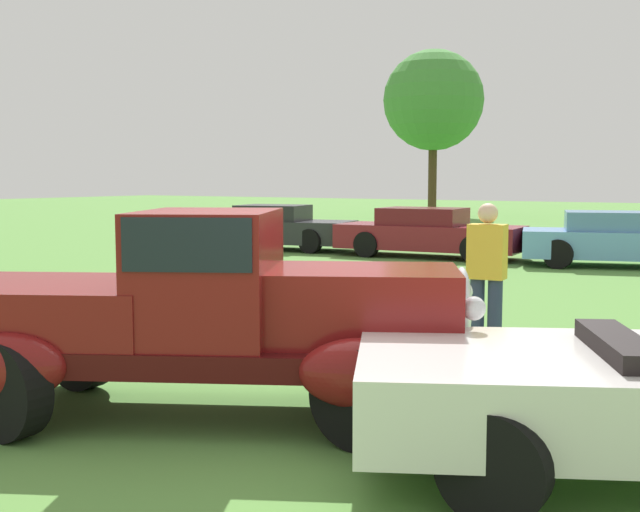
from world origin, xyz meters
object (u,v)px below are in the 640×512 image
show_car_charcoal (277,228)px  spectator_near_truck (487,274)px  show_car_burgundy (428,233)px  feature_pickup_truck (199,312)px  show_car_skyblue (610,240)px

show_car_charcoal → spectator_near_truck: spectator_near_truck is taller
show_car_burgundy → spectator_near_truck: spectator_near_truck is taller
show_car_charcoal → show_car_burgundy: (4.36, 0.28, 0.00)m
spectator_near_truck → show_car_burgundy: bearing=117.6°
show_car_charcoal → spectator_near_truck: (9.44, -9.43, 0.31)m
show_car_burgundy → spectator_near_truck: 10.96m
feature_pickup_truck → show_car_charcoal: 15.20m
show_car_skyblue → show_car_burgundy: bearing=-177.0°
show_car_burgundy → show_car_skyblue: size_ratio=1.12×
feature_pickup_truck → spectator_near_truck: size_ratio=2.72×
show_car_skyblue → spectator_near_truck: 9.97m
show_car_charcoal → show_car_burgundy: 4.37m
show_car_burgundy → show_car_skyblue: bearing=3.0°
feature_pickup_truck → show_car_burgundy: size_ratio=0.99×
show_car_charcoal → show_car_skyblue: 8.68m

